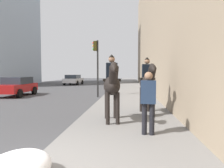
# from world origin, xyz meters

# --- Properties ---
(mounted_horse_near) EXTENTS (2.15, 0.78, 2.30)m
(mounted_horse_near) POSITION_xyz_m (3.81, -1.27, 1.40)
(mounted_horse_near) COLOR black
(mounted_horse_near) RESTS_ON sidewalk_slab
(mounted_horse_far) EXTENTS (2.15, 0.72, 2.30)m
(mounted_horse_far) POSITION_xyz_m (5.27, -2.60, 1.40)
(mounted_horse_far) COLOR black
(mounted_horse_far) RESTS_ON sidewalk_slab
(pedestrian_greeting) EXTENTS (0.31, 0.43, 1.70)m
(pedestrian_greeting) POSITION_xyz_m (2.41, -2.37, 1.10)
(pedestrian_greeting) COLOR black
(pedestrian_greeting) RESTS_ON sidewalk_slab
(car_near_lane) EXTENTS (4.39, 2.25, 1.44)m
(car_near_lane) POSITION_xyz_m (26.83, 6.24, 0.76)
(car_near_lane) COLOR silver
(car_near_lane) RESTS_ON ground
(car_mid_lane) EXTENTS (3.85, 1.99, 1.44)m
(car_mid_lane) POSITION_xyz_m (12.07, 6.70, 0.76)
(car_mid_lane) COLOR maroon
(car_mid_lane) RESTS_ON ground
(traffic_light_near_curb) EXTENTS (0.20, 0.44, 4.10)m
(traffic_light_near_curb) POSITION_xyz_m (11.82, 0.49, 2.73)
(traffic_light_near_curb) COLOR black
(traffic_light_near_curb) RESTS_ON ground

